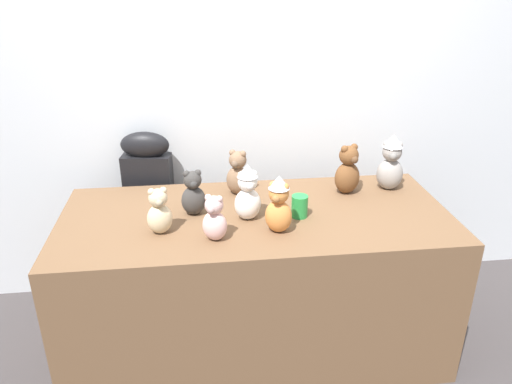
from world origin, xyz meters
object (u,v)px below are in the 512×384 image
object	(u,v)px
teddy_bear_charcoal	(193,194)
party_cup_green	(300,206)
teddy_bear_sand	(159,212)
teddy_bear_snow	(248,193)
display_table	(256,281)
instrument_case	(152,216)
teddy_bear_ginger	(279,205)
teddy_bear_blush	(214,219)
teddy_bear_chestnut	(348,171)
teddy_bear_ash	(391,163)
teddy_bear_mocha	(238,174)

from	to	relation	value
teddy_bear_charcoal	party_cup_green	distance (m)	0.52
teddy_bear_sand	teddy_bear_snow	bearing A→B (deg)	1.92
display_table	instrument_case	xyz separation A→B (m)	(-0.57, 0.55, 0.14)
display_table	instrument_case	distance (m)	0.81
display_table	teddy_bear_sand	world-z (taller)	teddy_bear_sand
teddy_bear_ginger	teddy_bear_blush	bearing A→B (deg)	-145.10
teddy_bear_chestnut	teddy_bear_snow	bearing A→B (deg)	-179.14
teddy_bear_blush	teddy_bear_sand	world-z (taller)	teddy_bear_sand
teddy_bear_snow	teddy_bear_charcoal	size ratio (longest dim) A/B	1.21
teddy_bear_ginger	teddy_bear_chestnut	distance (m)	0.58
instrument_case	teddy_bear_ash	distance (m)	1.44
instrument_case	teddy_bear_charcoal	distance (m)	0.69
teddy_bear_ginger	teddy_bear_mocha	xyz separation A→B (m)	(-0.15, 0.44, -0.02)
teddy_bear_blush	teddy_bear_chestnut	distance (m)	0.85
teddy_bear_mocha	teddy_bear_charcoal	bearing A→B (deg)	-112.04
teddy_bear_sand	party_cup_green	distance (m)	0.67
teddy_bear_mocha	teddy_bear_charcoal	size ratio (longest dim) A/B	1.06
teddy_bear_chestnut	teddy_bear_charcoal	distance (m)	0.84
teddy_bear_ginger	teddy_bear_mocha	distance (m)	0.47
instrument_case	teddy_bear_blush	bearing A→B (deg)	-57.04
teddy_bear_ginger	teddy_bear_snow	bearing A→B (deg)	158.18
teddy_bear_blush	teddy_bear_sand	distance (m)	0.26
party_cup_green	instrument_case	bearing A→B (deg)	142.23
instrument_case	teddy_bear_ash	world-z (taller)	teddy_bear_ash
teddy_bear_snow	teddy_bear_charcoal	bearing A→B (deg)	152.60
teddy_bear_ash	party_cup_green	bearing A→B (deg)	-140.34
instrument_case	teddy_bear_blush	xyz separation A→B (m)	(0.36, -0.78, 0.36)
teddy_bear_ash	teddy_bear_charcoal	world-z (taller)	teddy_bear_ash
teddy_bear_charcoal	teddy_bear_chestnut	bearing A→B (deg)	3.83
teddy_bear_chestnut	teddy_bear_snow	world-z (taller)	teddy_bear_snow
instrument_case	party_cup_green	xyz separation A→B (m)	(0.78, -0.60, 0.31)
instrument_case	teddy_bear_ginger	world-z (taller)	teddy_bear_ginger
instrument_case	teddy_bear_ginger	distance (m)	1.06
teddy_bear_ginger	teddy_bear_charcoal	size ratio (longest dim) A/B	1.19
display_table	teddy_bear_blush	bearing A→B (deg)	-132.94
teddy_bear_ginger	teddy_bear_snow	xyz separation A→B (m)	(-0.13, 0.14, 0.00)
teddy_bear_sand	teddy_bear_mocha	xyz separation A→B (m)	(0.39, 0.39, 0.01)
teddy_bear_ash	teddy_bear_mocha	distance (m)	0.83
teddy_bear_ash	teddy_bear_snow	xyz separation A→B (m)	(-0.81, -0.27, -0.01)
instrument_case	teddy_bear_ginger	bearing A→B (deg)	-40.34
teddy_bear_ginger	teddy_bear_mocha	world-z (taller)	teddy_bear_ginger
teddy_bear_snow	teddy_bear_charcoal	distance (m)	0.27
teddy_bear_blush	teddy_bear_ginger	bearing A→B (deg)	32.19
teddy_bear_sand	teddy_bear_snow	size ratio (longest dim) A/B	0.80
teddy_bear_ginger	teddy_bear_chestnut	world-z (taller)	teddy_bear_ginger
teddy_bear_mocha	teddy_bear_charcoal	xyz separation A→B (m)	(-0.24, -0.22, -0.01)
party_cup_green	teddy_bear_sand	bearing A→B (deg)	-172.69
teddy_bear_chestnut	teddy_bear_snow	xyz separation A→B (m)	(-0.56, -0.24, 0.01)
teddy_bear_ash	teddy_bear_mocha	xyz separation A→B (m)	(-0.83, 0.03, -0.04)
display_table	teddy_bear_charcoal	world-z (taller)	teddy_bear_charcoal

